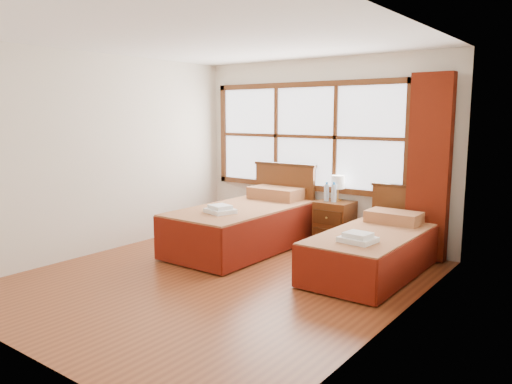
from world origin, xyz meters
The scene contains 15 objects.
floor centered at (0.00, 0.00, 0.00)m, with size 4.50×4.50×0.00m, color brown.
ceiling centered at (0.00, 0.00, 2.60)m, with size 4.50×4.50×0.00m, color white.
wall_back centered at (0.00, 2.25, 1.30)m, with size 4.00×4.00×0.00m, color silver.
wall_left centered at (-2.00, 0.00, 1.30)m, with size 4.50×4.50×0.00m, color silver.
wall_right centered at (2.00, 0.00, 1.30)m, with size 4.50×4.50×0.00m, color silver.
window centered at (-0.25, 2.21, 1.50)m, with size 3.16×0.06×1.56m.
curtain centered at (1.60, 2.11, 1.17)m, with size 0.50×0.16×2.30m, color #5D1709.
bed_left centered at (-0.55, 1.20, 0.33)m, with size 1.13×2.19×1.10m.
bed_right centered at (1.30, 1.20, 0.28)m, with size 0.96×1.98×0.92m.
nightstand centered at (0.38, 1.99, 0.32)m, with size 0.48×0.47×0.63m.
towels_left centered at (-0.52, 0.62, 0.63)m, with size 0.41×0.38×0.10m.
towels_right centered at (1.35, 0.66, 0.54)m, with size 0.37×0.34×0.10m.
lamp centered at (0.38, 2.07, 0.88)m, with size 0.18×0.18×0.35m.
bottle_near centered at (0.26, 1.96, 0.76)m, with size 0.07×0.07×0.27m.
bottle_far centered at (0.38, 1.95, 0.76)m, with size 0.07×0.07×0.27m.
Camera 1 is at (3.54, -4.06, 1.82)m, focal length 35.00 mm.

